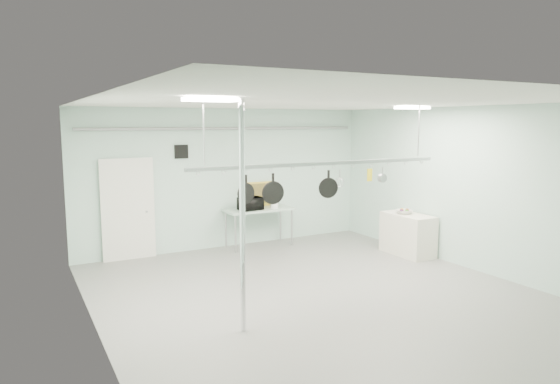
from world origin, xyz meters
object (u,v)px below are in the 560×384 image
side_cabinet (408,234)px  fruit_bowl (404,212)px  coffee_canister (274,204)px  prep_table (259,211)px  skillet_mid (273,189)px  pot_rack (324,162)px  skillet_right (328,184)px  microwave (251,204)px  chrome_pole (242,218)px  skillet_left (246,189)px

side_cabinet → fruit_bowl: 0.50m
side_cabinet → coffee_canister: (-2.23, 2.05, 0.57)m
prep_table → skillet_mid: skillet_mid is taller
fruit_bowl → skillet_mid: (-3.87, -1.18, 0.89)m
skillet_mid → prep_table: bearing=75.2°
pot_rack → skillet_right: bearing=0.0°
pot_rack → microwave: (0.14, 3.20, -1.18)m
chrome_pole → skillet_right: (2.00, 0.90, 0.25)m
side_cabinet → skillet_left: skillet_left is taller
side_cabinet → skillet_left: bearing=-165.9°
chrome_pole → skillet_mid: size_ratio=6.36×
microwave → skillet_mid: (-1.10, -3.20, 0.78)m
coffee_canister → prep_table: bearing=154.8°
side_cabinet → skillet_left: (-4.38, -1.10, 1.41)m
side_cabinet → coffee_canister: bearing=137.4°
pot_rack → skillet_left: (-1.43, 0.00, -0.37)m
chrome_pole → coffee_canister: (2.62, 4.05, -0.58)m
skillet_left → coffee_canister: bearing=40.0°
prep_table → skillet_right: 3.47m
microwave → fruit_bowl: 3.43m
chrome_pole → pot_rack: bearing=25.3°
pot_rack → skillet_right: 0.39m
pot_rack → fruit_bowl: bearing=22.2°
skillet_right → fruit_bowl: bearing=35.3°
pot_rack → microwave: bearing=87.5°
prep_table → fruit_bowl: 3.28m
side_cabinet → pot_rack: 3.62m
microwave → skillet_left: skillet_left is taller
microwave → fruit_bowl: bearing=138.6°
chrome_pole → coffee_canister: bearing=57.1°
chrome_pole → side_cabinet: bearing=22.4°
fruit_bowl → side_cabinet: bearing=-61.9°
prep_table → coffee_canister: size_ratio=7.24×
chrome_pole → prep_table: 4.85m
fruit_bowl → chrome_pole: bearing=-156.6°
coffee_canister → skillet_left: (-2.15, -3.15, 0.84)m
prep_table → side_cabinet: (2.55, -2.20, -0.38)m
skillet_left → prep_table: bearing=45.4°
coffee_canister → skillet_right: bearing=-101.2°
skillet_mid → chrome_pole: bearing=-128.7°
prep_table → skillet_left: (-1.83, -3.30, 1.03)m
coffee_canister → chrome_pole: bearing=-122.9°
prep_table → skillet_mid: 3.71m
chrome_pole → fruit_bowl: (4.81, 2.08, -0.66)m
prep_table → side_cabinet: 3.39m
skillet_mid → skillet_right: size_ratio=1.06×
skillet_mid → coffee_canister: bearing=69.5°
pot_rack → skillet_right: (0.10, 0.00, -0.38)m
side_cabinet → coffee_canister: coffee_canister is taller
skillet_mid → skillet_right: same height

